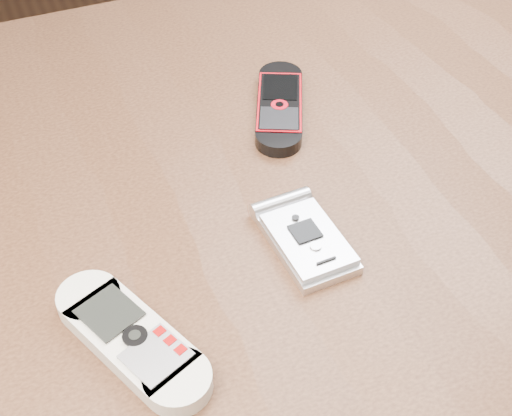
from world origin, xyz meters
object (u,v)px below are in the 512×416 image
Objects in this scene: nokia_black_red at (280,106)px; motorola_razr at (306,239)px; nokia_white at (131,338)px; table at (251,299)px.

motorola_razr is at bearing -82.18° from nokia_black_red.
nokia_white and motorola_razr have the same top height.
motorola_razr is at bearing -8.97° from nokia_white.
nokia_black_red is at bearing 22.38° from nokia_white.
nokia_black_red is 0.18m from motorola_razr.
nokia_black_red is at bearing 56.84° from table.
nokia_white is at bearing -109.42° from nokia_black_red.
nokia_black_red is 1.41× the size of motorola_razr.
nokia_white is 0.29m from nokia_black_red.
nokia_white reaches higher than table.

